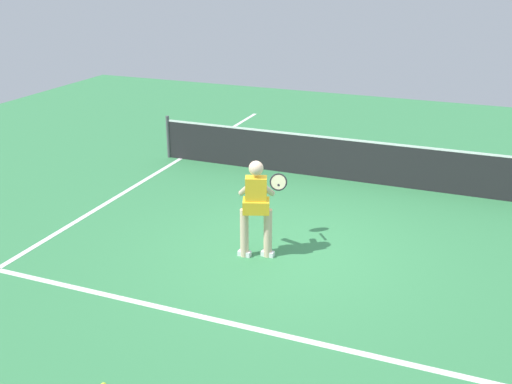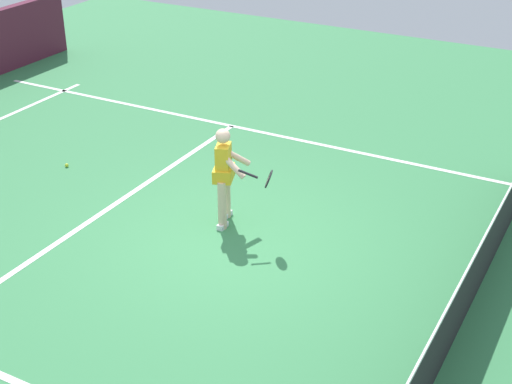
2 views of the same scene
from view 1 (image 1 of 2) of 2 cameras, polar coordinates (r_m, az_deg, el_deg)
name	(u,v)px [view 1 (image 1 of 2)]	position (r m, az deg, el deg)	size (l,w,h in m)	color
ground_plane	(288,250)	(9.63, 3.06, -5.47)	(23.66, 23.66, 0.00)	#38844C
service_line_marking	(231,323)	(7.83, -2.39, -12.28)	(7.64, 0.10, 0.01)	white
sideline_left_marking	(88,214)	(11.32, -15.56, -2.03)	(0.10, 16.20, 0.01)	white
court_net	(344,159)	(12.58, 8.28, 3.10)	(8.32, 0.08, 0.98)	#4C4C51
tennis_player	(257,205)	(9.10, 0.07, -1.20)	(0.66, 1.10, 1.55)	beige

